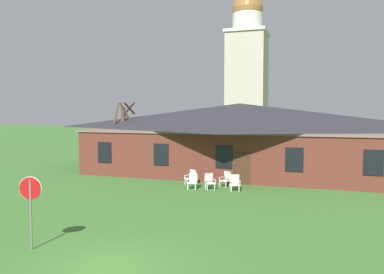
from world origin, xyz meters
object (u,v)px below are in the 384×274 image
(stop_sign, at_px, (30,198))
(lawn_chair_left_end, at_px, (209,181))
(lawn_chair_by_porch, at_px, (191,177))
(lawn_chair_right_end, at_px, (235,182))
(lawn_chair_near_door, at_px, (193,181))
(lawn_chair_middle, at_px, (226,179))

(stop_sign, xyz_separation_m, lawn_chair_left_end, (2.95, 11.86, -1.30))
(lawn_chair_by_porch, bearing_deg, lawn_chair_right_end, -18.70)
(lawn_chair_near_door, relative_size, lawn_chair_middle, 1.00)
(stop_sign, relative_size, lawn_chair_by_porch, 2.64)
(stop_sign, distance_m, lawn_chair_right_end, 12.77)
(lawn_chair_by_porch, xyz_separation_m, lawn_chair_near_door, (0.52, -1.29, 0.00))
(stop_sign, height_order, lawn_chair_near_door, stop_sign)
(lawn_chair_left_end, relative_size, lawn_chair_middle, 1.00)
(stop_sign, bearing_deg, lawn_chair_middle, 73.86)
(stop_sign, distance_m, lawn_chair_by_porch, 13.07)
(lawn_chair_near_door, distance_m, lawn_chair_right_end, 2.59)
(lawn_chair_by_porch, bearing_deg, lawn_chair_middle, -0.13)
(lawn_chair_by_porch, distance_m, lawn_chair_middle, 2.31)
(lawn_chair_right_end, bearing_deg, lawn_chair_middle, 127.07)
(lawn_chair_left_end, xyz_separation_m, lawn_chair_right_end, (1.58, 0.01, 0.00))
(lawn_chair_middle, xyz_separation_m, lawn_chair_right_end, (0.79, -1.04, 0.00))
(lawn_chair_by_porch, bearing_deg, stop_sign, -96.29)
(lawn_chair_near_door, xyz_separation_m, lawn_chair_left_end, (1.00, 0.22, 0.00))
(stop_sign, xyz_separation_m, lawn_chair_by_porch, (1.42, 12.92, -1.30))
(lawn_chair_left_end, relative_size, lawn_chair_right_end, 1.00)
(lawn_chair_middle, bearing_deg, lawn_chair_right_end, -52.93)
(lawn_chair_middle, bearing_deg, lawn_chair_left_end, -126.75)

